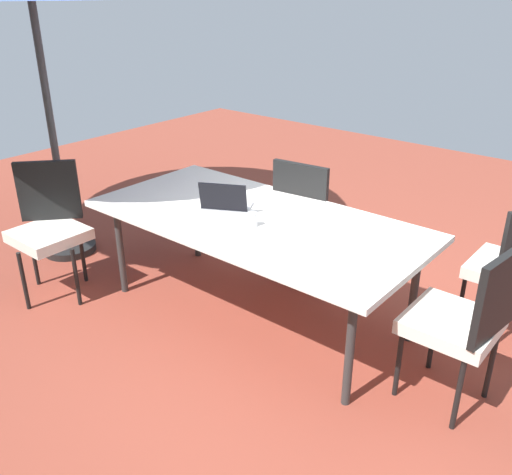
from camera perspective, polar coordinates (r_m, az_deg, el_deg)
The scene contains 7 objects.
ground_plane at distance 4.00m, azimuth -0.00°, elevation -7.91°, with size 10.00×10.00×0.02m, color brown.
dining_table at distance 3.66m, azimuth -0.00°, elevation 1.48°, with size 2.25×1.09×0.75m.
chair_northeast at distance 4.30m, azimuth -20.51°, elevation 1.33°, with size 0.59×0.59×0.98m.
chair_west at distance 3.13m, azimuth 20.66°, elevation -7.76°, with size 0.49×0.48×0.98m.
chair_south at distance 4.23m, azimuth 5.40°, elevation 2.53°, with size 0.47×0.48×0.98m.
laptop at distance 3.75m, azimuth -3.12°, elevation 3.55°, with size 0.40×0.37×0.21m.
cup at distance 3.49m, azimuth -0.38°, elevation 1.87°, with size 0.06×0.06×0.09m, color white.
Camera 1 is at (-2.14, 2.59, 2.16)m, focal length 38.88 mm.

